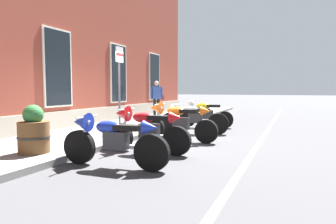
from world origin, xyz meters
The scene contains 11 objects.
ground_plane centered at (0.00, 0.00, 0.00)m, with size 140.00×140.00×0.00m, color #38383A.
sidewalk centered at (0.00, 1.52, 0.07)m, with size 27.45×3.05×0.13m, color slate.
lane_stripe centered at (0.00, -3.20, 0.00)m, with size 27.45×0.12×0.01m, color silver.
motorcycle_blue_sport centered at (-2.96, -0.96, 0.54)m, with size 0.62×2.15×0.98m.
motorcycle_red_sport centered at (-1.62, -0.95, 0.57)m, with size 0.62×2.06×1.04m.
motorcycle_orange_sport centered at (0.04, -1.07, 0.58)m, with size 0.62×2.17×1.07m.
motorcycle_grey_naked centered at (1.50, -1.07, 0.48)m, with size 0.66×2.20×0.94m.
motorcycle_yellow_naked centered at (3.10, -1.02, 0.49)m, with size 0.66×1.99×0.99m.
pedestrian_blue_top centered at (5.18, 1.96, 1.07)m, with size 0.48×0.55×1.68m.
parking_sign centered at (-0.07, 0.66, 1.76)m, with size 0.36×0.07×2.53m.
barrel_planter centered at (-3.06, 0.81, 0.54)m, with size 0.64×0.64×0.98m.
Camera 1 is at (-7.43, -4.01, 1.42)m, focal length 31.57 mm.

